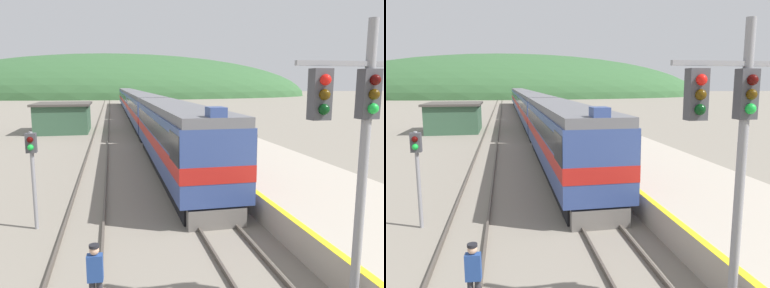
% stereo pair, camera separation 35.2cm
% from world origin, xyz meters
% --- Properties ---
extents(track_main, '(1.52, 180.00, 0.16)m').
position_xyz_m(track_main, '(0.00, 70.00, 0.08)').
color(track_main, '#4C443D').
rests_on(track_main, ground).
extents(track_siding, '(1.52, 180.00, 0.16)m').
position_xyz_m(track_siding, '(-4.87, 70.00, 0.08)').
color(track_siding, '#4C443D').
rests_on(track_siding, ground).
extents(platform, '(6.04, 140.00, 1.05)m').
position_xyz_m(platform, '(4.80, 50.00, 0.52)').
color(platform, '#ADA393').
rests_on(platform, ground).
extents(distant_hills, '(165.69, 74.56, 35.31)m').
position_xyz_m(distant_hills, '(0.00, 162.04, 0.00)').
color(distant_hills, '#335B33').
rests_on(distant_hills, ground).
extents(station_shed, '(5.99, 7.21, 3.25)m').
position_xyz_m(station_shed, '(-8.98, 42.79, 1.64)').
color(station_shed, '#385B42').
rests_on(station_shed, ground).
extents(express_train_lead_car, '(2.92, 19.78, 4.53)m').
position_xyz_m(express_train_lead_car, '(0.00, 21.18, 2.28)').
color(express_train_lead_car, black).
rests_on(express_train_lead_car, ground).
extents(carriage_second, '(2.91, 22.65, 4.17)m').
position_xyz_m(carriage_second, '(0.00, 43.51, 2.27)').
color(carriage_second, black).
rests_on(carriage_second, ground).
extents(carriage_third, '(2.91, 22.65, 4.17)m').
position_xyz_m(carriage_third, '(0.00, 67.04, 2.27)').
color(carriage_third, black).
rests_on(carriage_third, ground).
extents(carriage_fourth, '(2.91, 22.65, 4.17)m').
position_xyz_m(carriage_fourth, '(0.00, 90.57, 2.27)').
color(carriage_fourth, black).
rests_on(carriage_fourth, ground).
extents(signal_mast_main, '(3.30, 0.42, 6.66)m').
position_xyz_m(signal_mast_main, '(1.45, 5.65, 4.52)').
color(signal_mast_main, gray).
rests_on(signal_mast_main, ground).
extents(signal_post_siding, '(0.36, 0.42, 3.66)m').
position_xyz_m(signal_post_siding, '(-6.59, 13.09, 2.63)').
color(signal_post_siding, gray).
rests_on(signal_post_siding, ground).
extents(track_worker, '(0.37, 0.24, 1.72)m').
position_xyz_m(track_worker, '(-4.21, 7.25, 0.98)').
color(track_worker, '#2D2D33').
rests_on(track_worker, ground).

